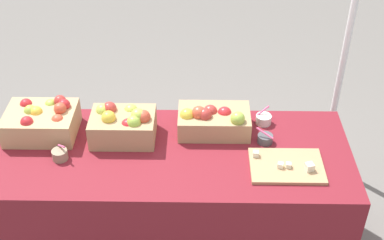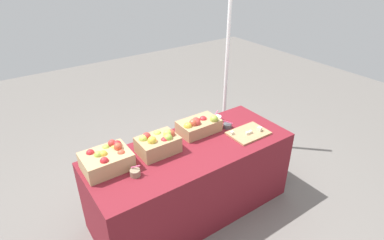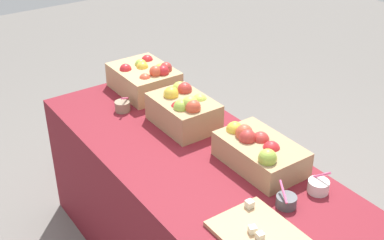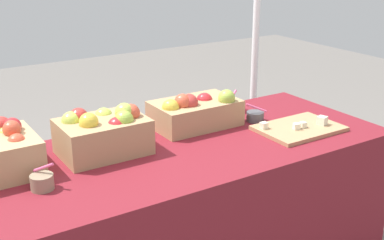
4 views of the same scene
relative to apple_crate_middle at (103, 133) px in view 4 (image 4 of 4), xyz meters
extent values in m
cube|color=maroon|center=(0.27, -0.11, -0.46)|extent=(1.90, 0.76, 0.74)
sphere|color=#D14C33|center=(-0.35, -0.02, 0.04)|extent=(0.07, 0.07, 0.07)
sphere|color=#B2C64C|center=(-0.36, 0.09, 0.03)|extent=(0.07, 0.07, 0.07)
sphere|color=#B2332D|center=(-0.36, 0.13, 0.06)|extent=(0.07, 0.07, 0.07)
sphere|color=red|center=(-0.33, 0.09, 0.06)|extent=(0.07, 0.07, 0.07)
sphere|color=#D14C33|center=(-0.34, 0.05, 0.07)|extent=(0.07, 0.07, 0.07)
cube|color=tan|center=(0.00, 0.00, -0.02)|extent=(0.35, 0.25, 0.14)
sphere|color=#B2332D|center=(-0.08, 0.06, 0.06)|extent=(0.08, 0.08, 0.08)
sphere|color=#B2C64C|center=(-0.11, 0.05, 0.06)|extent=(0.08, 0.08, 0.08)
sphere|color=red|center=(0.04, -0.06, 0.04)|extent=(0.08, 0.08, 0.08)
sphere|color=#D14C33|center=(0.11, -0.02, 0.07)|extent=(0.08, 0.08, 0.08)
sphere|color=#B2C64C|center=(0.04, 0.07, 0.04)|extent=(0.08, 0.08, 0.08)
sphere|color=gold|center=(-0.07, -0.03, 0.07)|extent=(0.08, 0.08, 0.08)
sphere|color=#B2C64C|center=(0.09, -0.02, 0.08)|extent=(0.08, 0.08, 0.08)
sphere|color=#99B742|center=(0.07, -0.06, 0.06)|extent=(0.08, 0.08, 0.08)
cube|color=tan|center=(0.49, 0.08, -0.03)|extent=(0.40, 0.25, 0.12)
sphere|color=#B2332D|center=(0.47, 0.09, 0.02)|extent=(0.08, 0.08, 0.08)
sphere|color=red|center=(0.55, 0.08, 0.02)|extent=(0.08, 0.08, 0.08)
sphere|color=#D14C33|center=(0.41, 0.05, 0.05)|extent=(0.08, 0.08, 0.08)
sphere|color=#B2332D|center=(0.44, 0.04, 0.04)|extent=(0.08, 0.08, 0.08)
sphere|color=gold|center=(0.34, 0.05, 0.03)|extent=(0.08, 0.08, 0.08)
sphere|color=#99B742|center=(0.62, 0.00, 0.05)|extent=(0.08, 0.08, 0.08)
cube|color=tan|center=(0.86, -0.23, -0.08)|extent=(0.37, 0.27, 0.02)
cube|color=beige|center=(0.82, -0.25, -0.06)|extent=(0.03, 0.03, 0.03)
cube|color=beige|center=(0.71, -0.17, -0.06)|extent=(0.03, 0.03, 0.03)
cube|color=beige|center=(0.86, -0.25, -0.06)|extent=(0.03, 0.03, 0.03)
cube|color=beige|center=(0.97, -0.27, -0.05)|extent=(0.05, 0.05, 0.04)
cylinder|color=silver|center=(0.78, 0.15, -0.06)|extent=(0.09, 0.09, 0.05)
cylinder|color=#EA598C|center=(0.77, 0.16, -0.02)|extent=(0.08, 0.03, 0.06)
cylinder|color=gray|center=(-0.31, -0.18, -0.06)|extent=(0.08, 0.08, 0.05)
cylinder|color=#EA598C|center=(-0.30, -0.17, -0.01)|extent=(0.06, 0.07, 0.05)
cylinder|color=#4C4C51|center=(0.77, -0.03, -0.07)|extent=(0.08, 0.08, 0.05)
cylinder|color=#EA598C|center=(0.76, -0.04, -0.02)|extent=(0.09, 0.05, 0.05)
cylinder|color=white|center=(1.32, 0.66, 0.30)|extent=(0.04, 0.04, 2.25)
camera|label=1|loc=(0.41, -2.25, 1.68)|focal=48.77mm
camera|label=2|loc=(-1.06, -2.03, 1.49)|focal=29.27mm
camera|label=3|loc=(1.85, -1.24, 1.20)|focal=47.30mm
camera|label=4|loc=(-0.74, -1.83, 0.74)|focal=48.03mm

